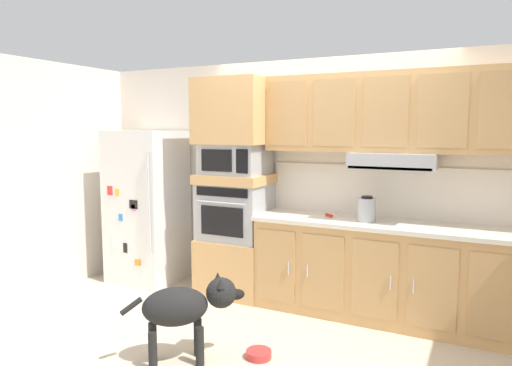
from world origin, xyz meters
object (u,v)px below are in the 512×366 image
(electric_kettle, at_px, (367,210))
(dog_food_bowl, at_px, (259,354))
(microwave, at_px, (235,159))
(refrigerator, at_px, (147,206))
(screwdriver, at_px, (330,215))
(dog, at_px, (186,306))
(built_in_oven, at_px, (236,211))

(electric_kettle, bearing_deg, dog_food_bowl, -114.67)
(microwave, distance_m, dog_food_bowl, 2.07)
(electric_kettle, height_order, dog_food_bowl, electric_kettle)
(refrigerator, xyz_separation_m, electric_kettle, (2.56, 0.02, 0.15))
(screwdriver, relative_size, electric_kettle, 0.70)
(microwave, height_order, dog, microwave)
(refrigerator, relative_size, microwave, 2.73)
(dog_food_bowl, bearing_deg, microwave, 125.76)
(built_in_oven, bearing_deg, microwave, -0.77)
(screwdriver, bearing_deg, electric_kettle, -13.29)
(refrigerator, bearing_deg, microwave, 3.38)
(microwave, relative_size, dog, 0.84)
(screwdriver, distance_m, electric_kettle, 0.40)
(dog, xyz_separation_m, dog_food_bowl, (0.47, 0.30, -0.41))
(built_in_oven, height_order, dog, built_in_oven)
(refrigerator, relative_size, dog, 2.29)
(dog, bearing_deg, microwave, 66.15)
(refrigerator, relative_size, built_in_oven, 2.51)
(refrigerator, distance_m, screwdriver, 2.19)
(refrigerator, xyz_separation_m, screwdriver, (2.18, 0.11, 0.05))
(microwave, height_order, electric_kettle, microwave)
(electric_kettle, xyz_separation_m, dog, (-1.01, -1.47, -0.59))
(refrigerator, bearing_deg, dog_food_bowl, -29.68)
(dog, bearing_deg, refrigerator, 98.03)
(dog, bearing_deg, electric_kettle, 16.55)
(microwave, distance_m, dog, 1.87)
(dog, relative_size, dog_food_bowl, 3.85)
(dog_food_bowl, bearing_deg, screwdriver, 82.83)
(screwdriver, distance_m, dog_food_bowl, 1.56)
(screwdriver, bearing_deg, microwave, -177.66)
(refrigerator, bearing_deg, dog, -42.97)
(built_in_oven, bearing_deg, dog_food_bowl, -54.24)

